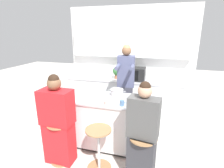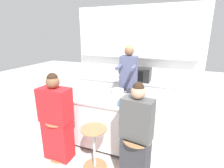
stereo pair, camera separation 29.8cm
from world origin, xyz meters
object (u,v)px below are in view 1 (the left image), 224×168
object	(u,v)px
microwave	(135,74)
potted_plant	(117,72)
person_seated_near	(142,138)
bar_stool_center	(99,147)
coffee_cup_near	(122,103)
cooking_pot	(117,92)
coffee_cup_far	(146,106)
bar_stool_leftmost	(61,140)
fruit_bowl	(110,102)
person_cooking	(126,89)
bar_stool_rightmost	(142,156)
person_wrapped_blanket	(58,123)
juice_carton	(142,93)
kitchen_island	(111,122)

from	to	relation	value
microwave	potted_plant	xyz separation A→B (m)	(-0.45, 0.04, 0.02)
person_seated_near	bar_stool_center	bearing A→B (deg)	-172.18
coffee_cup_near	person_seated_near	bearing A→B (deg)	-47.00
potted_plant	bar_stool_center	bearing A→B (deg)	-83.27
cooking_pot	coffee_cup_far	bearing A→B (deg)	-36.99
coffee_cup_near	bar_stool_leftmost	bearing A→B (deg)	-156.73
fruit_bowl	microwave	size ratio (longest dim) A/B	0.41
bar_stool_leftmost	coffee_cup_near	distance (m)	1.16
person_cooking	fruit_bowl	bearing A→B (deg)	-100.54
bar_stool_rightmost	person_wrapped_blanket	xyz separation A→B (m)	(-1.33, 0.01, 0.31)
bar_stool_rightmost	microwave	size ratio (longest dim) A/B	1.35
person_wrapped_blanket	fruit_bowl	distance (m)	0.88
person_seated_near	cooking_pot	xyz separation A→B (m)	(-0.58, 0.86, 0.32)
person_seated_near	potted_plant	size ratio (longest dim) A/B	4.69
person_cooking	juice_carton	size ratio (longest dim) A/B	9.55
bar_stool_leftmost	person_seated_near	size ratio (longest dim) A/B	0.47
bar_stool_center	cooking_pot	xyz separation A→B (m)	(0.06, 0.85, 0.60)
bar_stool_rightmost	person_seated_near	size ratio (longest dim) A/B	0.47
fruit_bowl	potted_plant	world-z (taller)	potted_plant
microwave	person_cooking	bearing A→B (deg)	-95.27
bar_stool_leftmost	bar_stool_center	bearing A→B (deg)	-0.88
person_wrapped_blanket	fruit_bowl	size ratio (longest dim) A/B	7.03
bar_stool_leftmost	bar_stool_rightmost	xyz separation A→B (m)	(1.31, -0.03, 0.00)
kitchen_island	bar_stool_center	size ratio (longest dim) A/B	2.38
bar_stool_rightmost	microwave	world-z (taller)	microwave
person_wrapped_blanket	juice_carton	bearing A→B (deg)	36.00
person_cooking	person_seated_near	xyz separation A→B (m)	(0.51, -1.30, -0.26)
coffee_cup_far	microwave	distance (m)	1.69
person_seated_near	coffee_cup_far	bearing A→B (deg)	98.39
bar_stool_leftmost	coffee_cup_near	size ratio (longest dim) A/B	6.57
cooking_pot	potted_plant	distance (m)	1.28
fruit_bowl	bar_stool_center	bearing A→B (deg)	-98.93
kitchen_island	person_wrapped_blanket	world-z (taller)	person_wrapped_blanket
cooking_pot	coffee_cup_far	size ratio (longest dim) A/B	2.85
bar_stool_center	person_wrapped_blanket	distance (m)	0.74
kitchen_island	person_seated_near	size ratio (longest dim) A/B	1.12
person_seated_near	coffee_cup_near	xyz separation A→B (m)	(-0.38, 0.41, 0.30)
person_wrapped_blanket	bar_stool_center	bearing A→B (deg)	0.96
person_wrapped_blanket	cooking_pot	distance (m)	1.16
person_cooking	coffee_cup_far	world-z (taller)	person_cooking
cooking_pot	microwave	distance (m)	1.21
bar_stool_leftmost	cooking_pot	xyz separation A→B (m)	(0.72, 0.84, 0.60)
bar_stool_rightmost	coffee_cup_near	world-z (taller)	coffee_cup_near
bar_stool_rightmost	microwave	xyz separation A→B (m)	(-0.45, 2.06, 0.69)
coffee_cup_far	juice_carton	world-z (taller)	juice_carton
bar_stool_leftmost	person_seated_near	bearing A→B (deg)	-0.63
person_seated_near	potted_plant	distance (m)	2.31
person_seated_near	juice_carton	bearing A→B (deg)	105.65
cooking_pot	juice_carton	bearing A→B (deg)	-0.09
bar_stool_leftmost	cooking_pot	bearing A→B (deg)	49.46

